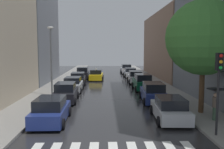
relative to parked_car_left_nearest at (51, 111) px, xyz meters
The scene contains 21 objects.
ground_plane 18.24m from the parked_car_left_nearest, 78.01° to the left, with size 28.00×72.00×0.04m, color #272729.
sidewalk_left 18.04m from the parked_car_left_nearest, 98.66° to the left, with size 3.00×72.00×0.15m, color gray.
sidewalk_right 20.59m from the parked_car_left_nearest, 60.01° to the left, with size 3.00×72.00×0.15m, color gray.
building_left_mid 21.81m from the parked_car_left_nearest, 110.21° to the left, with size 6.00×12.61×14.13m, color slate.
building_right_mid 30.05m from the parked_car_left_nearest, 60.15° to the left, with size 6.00×21.87×10.61m, color #8C6B56.
parked_car_left_nearest is the anchor object (origin of this frame).
parked_car_left_second 6.22m from the parked_car_left_nearest, 90.46° to the left, with size 2.14×4.37×1.72m.
parked_car_left_third 11.48m from the parked_car_left_nearest, 90.38° to the left, with size 2.09×4.24×1.63m.
parked_car_left_fourth 17.21m from the parked_car_left_nearest, 90.54° to the left, with size 2.28×4.83×1.59m.
parked_car_left_fifth 23.94m from the parked_car_left_nearest, 90.29° to the left, with size 2.07×4.32×1.80m.
parked_car_right_nearest 7.68m from the parked_car_left_nearest, ahead, with size 2.26×4.48×1.54m.
parked_car_right_second 9.75m from the parked_car_left_nearest, 37.92° to the left, with size 2.24×4.82×1.72m.
parked_car_right_third 14.82m from the parked_car_left_nearest, 58.32° to the left, with size 2.07×4.60×1.83m.
parked_car_right_fourth 20.26m from the parked_car_left_nearest, 67.69° to the left, with size 2.10×4.77×1.64m.
parked_car_right_fifth 26.57m from the parked_car_left_nearest, 73.20° to the left, with size 2.11×4.33×1.56m.
parked_car_right_sixth 32.80m from the parked_car_left_nearest, 76.60° to the left, with size 2.11×4.65×1.78m.
taxi_midroad 21.61m from the parked_car_left_nearest, 84.34° to the left, with size 2.20×4.46×1.81m.
pedestrian_foreground 10.43m from the parked_car_left_nearest, ahead, with size 1.16×1.16×2.01m.
street_tree_right 11.40m from the parked_car_left_nearest, ahead, with size 5.25×5.25×7.92m.
traffic_light_right_corner 10.02m from the parked_car_left_nearest, 17.82° to the right, with size 0.30×0.42×4.30m.
lamp_post_left 9.33m from the parked_car_left_nearest, 101.64° to the left, with size 0.60×0.28×6.67m.
Camera 1 is at (-0.39, -8.95, 4.60)m, focal length 38.99 mm.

